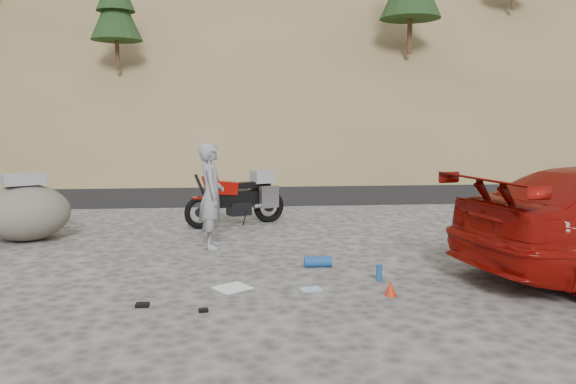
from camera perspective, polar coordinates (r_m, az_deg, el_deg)
name	(u,v)px	position (r m, az deg, el deg)	size (l,w,h in m)	color
ground	(200,260)	(9.26, -8.94, -6.82)	(140.00, 140.00, 0.00)	#43403E
road	(218,190)	(18.11, -7.12, 0.17)	(120.00, 7.00, 0.05)	black
hillside	(228,16)	(50.61, -6.15, 17.38)	(120.00, 73.00, 46.72)	brown
motorcycle	(240,198)	(12.07, -4.85, -0.58)	(2.16, 1.21, 1.38)	black
man	(212,247)	(10.09, -7.70, -5.61)	(0.68, 0.45, 1.86)	gray
boulder	(25,212)	(11.59, -25.14, -1.82)	(1.98, 1.82, 1.24)	#545048
gear_white_cloth	(232,288)	(7.70, -5.68, -9.66)	(0.43, 0.38, 0.01)	white
gear_blue_mat	(318,262)	(8.71, 3.07, -7.08)	(0.17, 0.17, 0.42)	navy
gear_bottle	(379,273)	(8.08, 9.24, -8.10)	(0.08, 0.08, 0.23)	navy
gear_funnel	(391,288)	(7.45, 10.39, -9.58)	(0.15, 0.15, 0.20)	red
gear_glove_a	(142,305)	(7.16, -14.57, -11.05)	(0.16, 0.11, 0.05)	black
gear_glove_b	(203,310)	(6.84, -8.60, -11.80)	(0.11, 0.08, 0.04)	black
gear_blue_cloth	(311,289)	(7.62, 2.33, -9.82)	(0.27, 0.20, 0.01)	#8FB7DE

